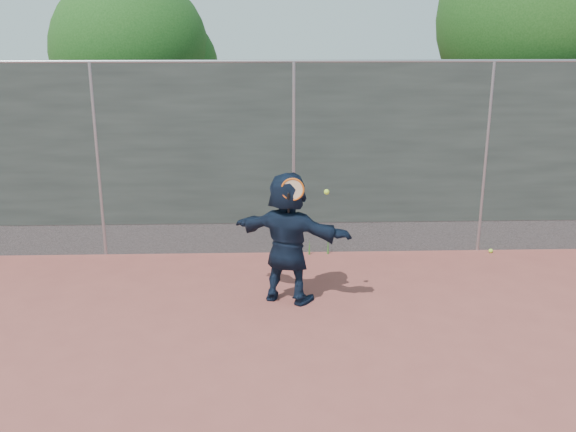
{
  "coord_description": "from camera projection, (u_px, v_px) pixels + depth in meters",
  "views": [
    {
      "loc": [
        -0.42,
        -6.23,
        3.55
      ],
      "look_at": [
        -0.15,
        1.65,
        1.17
      ],
      "focal_mm": 40.0,
      "sensor_mm": 36.0,
      "label": 1
    }
  ],
  "objects": [
    {
      "name": "swing_action",
      "position": [
        296.0,
        191.0,
        7.94
      ],
      "size": [
        0.61,
        0.15,
        0.51
      ],
      "color": "#DF5E15",
      "rests_on": "ground"
    },
    {
      "name": "tree_left",
      "position": [
        139.0,
        56.0,
        12.32
      ],
      "size": [
        3.15,
        3.0,
        4.53
      ],
      "color": "#382314",
      "rests_on": "ground"
    },
    {
      "name": "tree_right",
      "position": [
        546.0,
        26.0,
        11.64
      ],
      "size": [
        3.78,
        3.6,
        5.39
      ],
      "color": "#382314",
      "rests_on": "ground"
    },
    {
      "name": "player",
      "position": [
        288.0,
        238.0,
        8.31
      ],
      "size": [
        1.69,
        1.14,
        1.75
      ],
      "primitive_type": "imported",
      "rotation": [
        0.0,
        0.0,
        2.72
      ],
      "color": "#131F34",
      "rests_on": "ground"
    },
    {
      "name": "weed_clump",
      "position": [
        312.0,
        246.0,
        10.21
      ],
      "size": [
        0.68,
        0.07,
        0.3
      ],
      "color": "#387226",
      "rests_on": "ground"
    },
    {
      "name": "ball_ground",
      "position": [
        491.0,
        251.0,
        10.3
      ],
      "size": [
        0.07,
        0.07,
        0.07
      ],
      "primitive_type": "sphere",
      "color": "#C5FA37",
      "rests_on": "ground"
    },
    {
      "name": "ground",
      "position": [
        307.0,
        362.0,
        7.0
      ],
      "size": [
        80.0,
        80.0,
        0.0
      ],
      "primitive_type": "plane",
      "color": "#9E4C42",
      "rests_on": "ground"
    },
    {
      "name": "fence",
      "position": [
        294.0,
        156.0,
        9.89
      ],
      "size": [
        20.0,
        0.06,
        3.03
      ],
      "color": "#38423D",
      "rests_on": "ground"
    }
  ]
}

